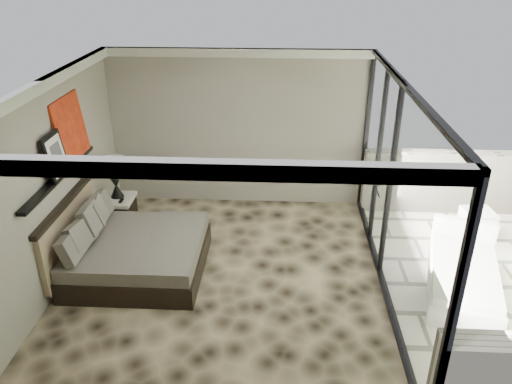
# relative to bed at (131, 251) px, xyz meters

# --- Properties ---
(floor) EXTENTS (5.00, 5.00, 0.00)m
(floor) POSITION_rel_bed_xyz_m (1.36, -0.14, -0.32)
(floor) COLOR black
(floor) RESTS_ON ground
(ceiling) EXTENTS (4.50, 5.00, 0.02)m
(ceiling) POSITION_rel_bed_xyz_m (1.36, -0.14, 2.47)
(ceiling) COLOR silver
(ceiling) RESTS_ON back_wall
(back_wall) EXTENTS (4.50, 0.02, 2.80)m
(back_wall) POSITION_rel_bed_xyz_m (1.36, 2.35, 1.08)
(back_wall) COLOR gray
(back_wall) RESTS_ON floor
(left_wall) EXTENTS (0.02, 5.00, 2.80)m
(left_wall) POSITION_rel_bed_xyz_m (-0.88, -0.14, 1.08)
(left_wall) COLOR gray
(left_wall) RESTS_ON floor
(glass_wall) EXTENTS (0.08, 5.00, 2.80)m
(glass_wall) POSITION_rel_bed_xyz_m (3.61, -0.14, 1.08)
(glass_wall) COLOR white
(glass_wall) RESTS_ON floor
(terrace_slab) EXTENTS (3.00, 5.00, 0.12)m
(terrace_slab) POSITION_rel_bed_xyz_m (5.11, -0.14, -0.38)
(terrace_slab) COLOR beige
(terrace_slab) RESTS_ON ground
(picture_ledge) EXTENTS (0.12, 2.20, 0.05)m
(picture_ledge) POSITION_rel_bed_xyz_m (-0.82, -0.04, 1.18)
(picture_ledge) COLOR black
(picture_ledge) RESTS_ON left_wall
(bed) EXTENTS (1.92, 1.86, 1.06)m
(bed) POSITION_rel_bed_xyz_m (0.00, 0.00, 0.00)
(bed) COLOR black
(bed) RESTS_ON floor
(nightstand) EXTENTS (0.66, 0.66, 0.58)m
(nightstand) POSITION_rel_bed_xyz_m (-0.61, 1.30, -0.03)
(nightstand) COLOR black
(nightstand) RESTS_ON floor
(table_lamp) EXTENTS (0.38, 0.38, 0.70)m
(table_lamp) POSITION_rel_bed_xyz_m (-0.59, 1.35, 0.65)
(table_lamp) COLOR black
(table_lamp) RESTS_ON nightstand
(abstract_canvas) EXTENTS (0.13, 0.90, 0.90)m
(abstract_canvas) POSITION_rel_bed_xyz_m (-0.84, 0.55, 1.66)
(abstract_canvas) COLOR #9E450D
(abstract_canvas) RESTS_ON picture_ledge
(framed_print) EXTENTS (0.11, 0.50, 0.60)m
(framed_print) POSITION_rel_bed_xyz_m (-0.78, -0.13, 1.51)
(framed_print) COLOR black
(framed_print) RESTS_ON picture_ledge
(ottoman) EXTENTS (0.51, 0.51, 0.46)m
(ottoman) POSITION_rel_bed_xyz_m (5.34, 1.26, -0.09)
(ottoman) COLOR white
(ottoman) RESTS_ON terrace_slab
(lounger) EXTENTS (1.31, 1.94, 0.69)m
(lounger) POSITION_rel_bed_xyz_m (4.66, -0.22, -0.10)
(lounger) COLOR silver
(lounger) RESTS_ON terrace_slab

